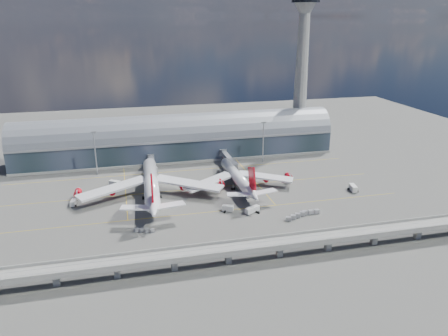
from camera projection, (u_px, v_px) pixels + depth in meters
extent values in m
plane|color=#474744|center=(201.00, 204.00, 211.90)|extent=(500.00, 500.00, 0.00)
cube|color=gold|center=(205.00, 212.00, 202.72)|extent=(200.00, 0.25, 0.01)
cube|color=gold|center=(194.00, 189.00, 230.25)|extent=(200.00, 0.25, 0.01)
cube|color=gold|center=(185.00, 171.00, 257.79)|extent=(200.00, 0.25, 0.01)
cube|color=gold|center=(125.00, 188.00, 231.63)|extent=(0.25, 80.00, 0.01)
cube|color=gold|center=(251.00, 177.00, 247.23)|extent=(0.25, 80.00, 0.01)
cube|color=#1D2A31|center=(178.00, 146.00, 281.18)|extent=(200.00, 28.00, 14.00)
cylinder|color=slate|center=(177.00, 136.00, 278.88)|extent=(200.00, 28.00, 28.00)
cube|color=gray|center=(181.00, 142.00, 266.03)|extent=(200.00, 1.00, 1.20)
cube|color=gray|center=(178.00, 156.00, 283.29)|extent=(200.00, 30.00, 1.20)
cube|color=gray|center=(298.00, 140.00, 305.70)|extent=(18.00, 18.00, 8.00)
cone|color=gray|center=(301.00, 81.00, 292.22)|extent=(10.00, 10.00, 90.00)
cone|color=gray|center=(305.00, 7.00, 276.76)|extent=(16.00, 16.00, 8.00)
cube|color=gray|center=(228.00, 250.00, 159.62)|extent=(220.00, 8.50, 1.20)
cube|color=gray|center=(231.00, 252.00, 155.59)|extent=(220.00, 0.40, 1.20)
cube|color=gray|center=(226.00, 242.00, 162.93)|extent=(220.00, 0.40, 1.20)
cube|color=gray|center=(229.00, 250.00, 158.03)|extent=(220.00, 0.12, 0.12)
cube|color=gray|center=(227.00, 246.00, 160.78)|extent=(220.00, 0.12, 0.12)
cube|color=gray|center=(56.00, 279.00, 147.23)|extent=(2.20, 2.20, 5.00)
cube|color=gray|center=(117.00, 271.00, 151.69)|extent=(2.20, 2.20, 5.00)
cube|color=gray|center=(174.00, 264.00, 156.15)|extent=(2.20, 2.20, 5.00)
cube|color=gray|center=(228.00, 257.00, 160.61)|extent=(2.20, 2.20, 5.00)
cube|color=gray|center=(279.00, 250.00, 165.06)|extent=(2.20, 2.20, 5.00)
cube|color=gray|center=(328.00, 244.00, 169.52)|extent=(2.20, 2.20, 5.00)
cube|color=gray|center=(374.00, 238.00, 173.98)|extent=(2.20, 2.20, 5.00)
cube|color=gray|center=(418.00, 233.00, 178.43)|extent=(2.20, 2.20, 5.00)
cylinder|color=gray|center=(95.00, 154.00, 247.12)|extent=(0.70, 0.70, 25.00)
cube|color=gray|center=(93.00, 132.00, 242.95)|extent=(3.00, 0.40, 1.00)
cylinder|color=gray|center=(263.00, 143.00, 269.41)|extent=(0.70, 0.70, 25.00)
cube|color=gray|center=(264.00, 122.00, 265.23)|extent=(3.00, 0.40, 1.00)
cylinder|color=white|center=(151.00, 183.00, 220.18)|extent=(10.15, 59.17, 7.11)
cone|color=white|center=(149.00, 162.00, 250.60)|extent=(7.56, 9.24, 7.11)
cone|color=white|center=(153.00, 209.00, 187.42)|extent=(7.79, 13.67, 7.11)
cube|color=red|center=(152.00, 188.00, 187.62)|extent=(1.47, 13.30, 14.70)
cube|color=white|center=(113.00, 188.00, 215.16)|extent=(36.19, 23.19, 2.87)
cube|color=white|center=(188.00, 183.00, 221.67)|extent=(35.26, 26.04, 2.87)
cylinder|color=red|center=(112.00, 190.00, 217.76)|extent=(3.84, 5.73, 3.55)
cylinder|color=red|center=(78.00, 193.00, 214.87)|extent=(3.84, 5.73, 3.55)
cylinder|color=red|center=(189.00, 185.00, 224.50)|extent=(3.84, 5.73, 3.55)
cylinder|color=red|center=(221.00, 183.00, 227.39)|extent=(3.84, 5.73, 3.55)
cylinder|color=gray|center=(150.00, 178.00, 241.17)|extent=(0.56, 0.56, 3.33)
cylinder|color=gray|center=(145.00, 196.00, 217.16)|extent=(0.67, 0.67, 3.33)
cylinder|color=gray|center=(159.00, 195.00, 218.40)|extent=(0.67, 0.67, 3.33)
cylinder|color=black|center=(145.00, 198.00, 217.50)|extent=(2.53, 1.79, 1.67)
cylinder|color=black|center=(159.00, 197.00, 218.75)|extent=(2.53, 1.79, 1.67)
cylinder|color=white|center=(237.00, 176.00, 231.68)|extent=(6.31, 47.37, 5.67)
cone|color=white|center=(224.00, 161.00, 255.99)|extent=(5.78, 7.90, 5.67)
cone|color=white|center=(254.00, 195.00, 205.32)|extent=(5.83, 11.81, 5.67)
cube|color=red|center=(252.00, 178.00, 205.56)|extent=(0.84, 11.70, 12.95)
cube|color=white|center=(210.00, 182.00, 226.55)|extent=(29.62, 21.06, 2.42)
cube|color=white|center=(265.00, 177.00, 233.75)|extent=(29.81, 20.45, 2.42)
cylinder|color=black|center=(237.00, 179.00, 232.19)|extent=(5.40, 42.50, 4.82)
cylinder|color=red|center=(208.00, 184.00, 228.78)|extent=(3.20, 4.93, 3.13)
cylinder|color=red|center=(182.00, 186.00, 225.58)|extent=(3.20, 4.93, 3.13)
cylinder|color=red|center=(265.00, 178.00, 236.25)|extent=(3.20, 4.93, 3.13)
cylinder|color=red|center=(288.00, 176.00, 239.46)|extent=(3.20, 4.93, 3.13)
cylinder|color=gray|center=(229.00, 174.00, 248.35)|extent=(0.49, 0.49, 2.93)
cylinder|color=gray|center=(233.00, 187.00, 228.78)|extent=(0.59, 0.59, 2.93)
cylinder|color=gray|center=(245.00, 186.00, 230.25)|extent=(0.59, 0.59, 2.93)
cylinder|color=black|center=(233.00, 189.00, 229.09)|extent=(2.17, 1.50, 1.47)
cylinder|color=black|center=(245.00, 188.00, 230.56)|extent=(2.17, 1.50, 1.47)
cube|color=gray|center=(152.00, 164.00, 253.75)|extent=(3.00, 24.00, 3.00)
cube|color=gray|center=(154.00, 170.00, 242.74)|extent=(3.60, 3.60, 3.40)
cylinder|color=gray|center=(151.00, 157.00, 264.77)|extent=(4.40, 4.40, 4.00)
cylinder|color=gray|center=(154.00, 176.00, 243.89)|extent=(0.50, 0.50, 3.40)
cylinder|color=black|center=(155.00, 178.00, 244.34)|extent=(1.40, 0.80, 0.80)
cube|color=gray|center=(228.00, 159.00, 262.01)|extent=(3.00, 28.00, 3.00)
cube|color=gray|center=(234.00, 166.00, 249.16)|extent=(3.60, 3.60, 3.40)
cylinder|color=gray|center=(223.00, 152.00, 274.86)|extent=(4.40, 4.40, 4.00)
cylinder|color=gray|center=(234.00, 172.00, 250.32)|extent=(0.50, 0.50, 3.40)
cylinder|color=black|center=(234.00, 174.00, 250.76)|extent=(1.40, 0.80, 0.80)
cube|color=silver|center=(74.00, 202.00, 210.49)|extent=(3.06, 6.61, 2.36)
cylinder|color=black|center=(73.00, 202.00, 212.61)|extent=(2.37, 1.16, 0.82)
cylinder|color=black|center=(74.00, 206.00, 209.06)|extent=(2.37, 1.16, 0.82)
cube|color=silver|center=(228.00, 208.00, 203.48)|extent=(5.67, 4.24, 2.68)
cylinder|color=black|center=(231.00, 209.00, 204.81)|extent=(1.88, 2.73, 0.93)
cylinder|color=black|center=(225.00, 211.00, 202.93)|extent=(1.88, 2.73, 0.93)
cube|color=silver|center=(252.00, 210.00, 202.19)|extent=(7.83, 5.57, 2.50)
cylinder|color=black|center=(257.00, 212.00, 201.97)|extent=(1.89, 2.53, 0.87)
cylinder|color=black|center=(247.00, 211.00, 203.13)|extent=(1.89, 2.53, 0.87)
cube|color=silver|center=(353.00, 188.00, 227.15)|extent=(3.74, 7.01, 2.88)
cylinder|color=black|center=(350.00, 189.00, 229.40)|extent=(2.91, 1.49, 1.00)
cylinder|color=black|center=(356.00, 191.00, 225.74)|extent=(2.91, 1.49, 1.00)
cube|color=silver|center=(229.00, 166.00, 262.10)|extent=(3.10, 4.88, 2.35)
cylinder|color=black|center=(229.00, 166.00, 263.81)|extent=(2.39, 1.33, 0.81)
cylinder|color=black|center=(229.00, 168.00, 261.08)|extent=(2.39, 1.33, 0.81)
cube|color=silver|center=(115.00, 183.00, 234.08)|extent=(6.31, 5.35, 2.63)
cylinder|color=black|center=(118.00, 184.00, 235.83)|extent=(2.18, 2.59, 0.91)
cylinder|color=black|center=(112.00, 186.00, 233.09)|extent=(2.18, 2.59, 0.91)
cube|color=gray|center=(136.00, 231.00, 184.55)|extent=(2.43, 1.98, 0.26)
cube|color=#A1A1A5|center=(136.00, 230.00, 184.32)|extent=(2.07, 1.79, 1.31)
cube|color=gray|center=(142.00, 231.00, 184.40)|extent=(2.43, 1.98, 0.26)
cube|color=#A1A1A5|center=(142.00, 230.00, 184.17)|extent=(2.07, 1.79, 1.31)
cube|color=gray|center=(147.00, 232.00, 184.24)|extent=(2.43, 1.98, 0.26)
cube|color=#A1A1A5|center=(147.00, 230.00, 184.01)|extent=(2.07, 1.79, 1.31)
cube|color=gray|center=(152.00, 232.00, 184.09)|extent=(2.43, 1.98, 0.26)
cube|color=#A1A1A5|center=(152.00, 230.00, 183.86)|extent=(2.07, 1.79, 1.31)
cube|color=gray|center=(288.00, 220.00, 194.16)|extent=(3.22, 2.76, 0.34)
cube|color=#A1A1A5|center=(288.00, 219.00, 193.86)|extent=(2.76, 2.47, 1.70)
cube|color=gray|center=(293.00, 219.00, 195.86)|extent=(3.22, 2.76, 0.34)
cube|color=#A1A1A5|center=(293.00, 217.00, 195.56)|extent=(2.76, 2.47, 1.70)
cube|color=gray|center=(298.00, 217.00, 197.55)|extent=(3.22, 2.76, 0.34)
cube|color=#A1A1A5|center=(298.00, 215.00, 197.26)|extent=(2.76, 2.47, 1.70)
cube|color=gray|center=(302.00, 215.00, 199.25)|extent=(3.22, 2.76, 0.34)
cube|color=#A1A1A5|center=(302.00, 213.00, 198.95)|extent=(2.76, 2.47, 1.70)
cube|color=gray|center=(305.00, 214.00, 200.34)|extent=(2.69, 1.81, 0.33)
cube|color=#A1A1A5|center=(305.00, 212.00, 200.05)|extent=(2.25, 1.70, 1.67)
cube|color=gray|center=(311.00, 214.00, 200.96)|extent=(2.69, 1.81, 0.33)
cube|color=#A1A1A5|center=(311.00, 212.00, 200.67)|extent=(2.25, 1.70, 1.67)
cube|color=gray|center=(316.00, 213.00, 201.57)|extent=(2.69, 1.81, 0.33)
cube|color=#A1A1A5|center=(317.00, 211.00, 201.28)|extent=(2.25, 1.70, 1.67)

